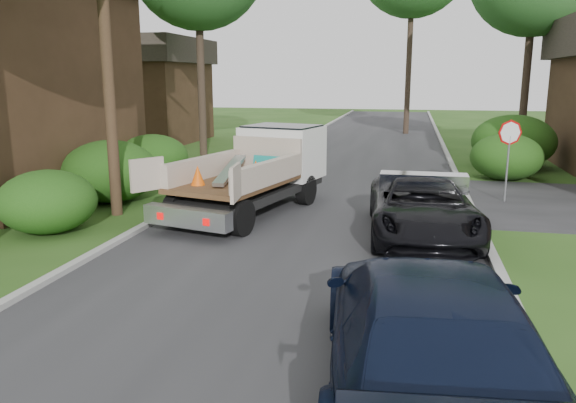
{
  "coord_description": "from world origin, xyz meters",
  "views": [
    {
      "loc": [
        2.31,
        -8.68,
        3.69
      ],
      "look_at": [
        -0.09,
        2.33,
        1.2
      ],
      "focal_mm": 35.0,
      "sensor_mm": 36.0,
      "label": 1
    }
  ],
  "objects_px": {
    "house_left_far": "(135,89)",
    "utility_pole": "(104,18)",
    "stop_sign": "(509,143)",
    "flatbed_truck": "(265,165)",
    "black_pickup": "(422,207)",
    "navy_suv": "(427,331)"
  },
  "relations": [
    {
      "from": "stop_sign",
      "to": "utility_pole",
      "type": "relative_size",
      "value": 0.25
    },
    {
      "from": "stop_sign",
      "to": "house_left_far",
      "type": "distance_m",
      "value": 22.81
    },
    {
      "from": "flatbed_truck",
      "to": "utility_pole",
      "type": "bearing_deg",
      "value": -141.08
    },
    {
      "from": "utility_pole",
      "to": "black_pickup",
      "type": "bearing_deg",
      "value": -3.38
    },
    {
      "from": "black_pickup",
      "to": "house_left_far",
      "type": "bearing_deg",
      "value": 128.31
    },
    {
      "from": "stop_sign",
      "to": "navy_suv",
      "type": "distance_m",
      "value": 11.83
    },
    {
      "from": "stop_sign",
      "to": "black_pickup",
      "type": "xyz_separation_m",
      "value": [
        -2.54,
        -4.5,
        -1.06
      ]
    },
    {
      "from": "utility_pole",
      "to": "flatbed_truck",
      "type": "distance_m",
      "value": 5.7
    },
    {
      "from": "house_left_far",
      "to": "navy_suv",
      "type": "relative_size",
      "value": 1.3
    },
    {
      "from": "house_left_far",
      "to": "flatbed_truck",
      "type": "distance_m",
      "value": 19.36
    },
    {
      "from": "house_left_far",
      "to": "flatbed_truck",
      "type": "bearing_deg",
      "value": -52.39
    },
    {
      "from": "house_left_far",
      "to": "utility_pole",
      "type": "bearing_deg",
      "value": -64.77
    },
    {
      "from": "house_left_far",
      "to": "flatbed_truck",
      "type": "height_order",
      "value": "house_left_far"
    },
    {
      "from": "black_pickup",
      "to": "navy_suv",
      "type": "bearing_deg",
      "value": -94.95
    },
    {
      "from": "flatbed_truck",
      "to": "navy_suv",
      "type": "distance_m",
      "value": 10.21
    },
    {
      "from": "stop_sign",
      "to": "flatbed_truck",
      "type": "height_order",
      "value": "stop_sign"
    },
    {
      "from": "house_left_far",
      "to": "stop_sign",
      "type": "bearing_deg",
      "value": -34.81
    },
    {
      "from": "house_left_far",
      "to": "navy_suv",
      "type": "distance_m",
      "value": 29.4
    },
    {
      "from": "stop_sign",
      "to": "utility_pole",
      "type": "height_order",
      "value": "utility_pole"
    },
    {
      "from": "utility_pole",
      "to": "navy_suv",
      "type": "height_order",
      "value": "utility_pole"
    },
    {
      "from": "flatbed_truck",
      "to": "stop_sign",
      "type": "bearing_deg",
      "value": 31.97
    },
    {
      "from": "stop_sign",
      "to": "flatbed_truck",
      "type": "bearing_deg",
      "value": -161.89
    }
  ]
}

